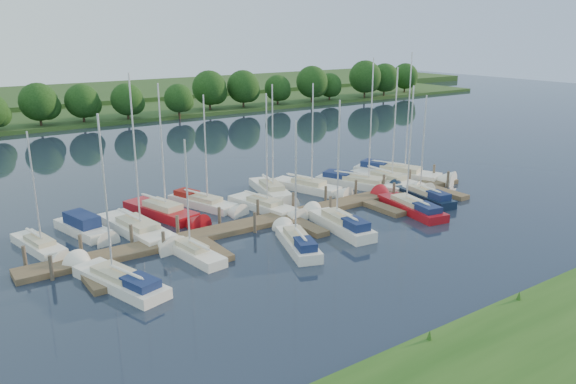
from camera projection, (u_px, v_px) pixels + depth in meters
ground at (351, 250)px, 38.60m from camera, size 260.00×260.00×0.00m
dock at (290, 219)px, 44.30m from camera, size 40.00×6.00×0.40m
mooring_pilings at (282, 210)px, 45.07m from camera, size 38.24×2.84×2.00m
far_shore at (67, 114)px, 97.61m from camera, size 180.00×30.00×0.60m
distant_hill at (36, 97)px, 117.20m from camera, size 220.00×40.00×1.40m
treeline at (104, 98)px, 87.41m from camera, size 147.09×9.43×8.32m
sailboat_n_0 at (41, 247)px, 38.43m from camera, size 2.71×6.83×8.65m
motorboat at (84, 229)px, 41.47m from camera, size 3.02×6.51×1.93m
sailboat_n_2 at (140, 231)px, 41.40m from camera, size 3.39×9.81×12.22m
sailboat_n_3 at (164, 214)px, 45.28m from camera, size 3.97×8.72×11.17m
sailboat_n_4 at (205, 204)px, 47.75m from camera, size 3.88×7.79×9.91m
sailboat_n_5 at (266, 207)px, 46.96m from camera, size 3.07×8.06×10.11m
sailboat_n_6 at (272, 192)px, 51.35m from camera, size 3.45×8.23×10.45m
sailboat_n_7 at (309, 188)px, 52.47m from camera, size 4.00×8.12×10.41m
sailboat_n_8 at (364, 184)px, 53.65m from camera, size 5.78×9.83×12.60m
sailboat_n_9 at (390, 182)px, 54.57m from camera, size 2.52×9.21×11.67m
sailboat_n_10 at (400, 174)px, 57.25m from camera, size 5.66×10.09×12.94m
sailboat_s_0 at (117, 281)px, 33.24m from camera, size 3.89×8.40×10.56m
sailboat_s_1 at (192, 253)px, 37.41m from camera, size 2.20×6.45×8.28m
sailboat_s_2 at (297, 243)px, 38.93m from camera, size 3.57×7.11×9.27m
sailboat_s_3 at (340, 225)px, 42.44m from camera, size 2.65×7.90×10.23m
sailboat_s_4 at (409, 207)px, 46.90m from camera, size 3.21×8.53×10.67m
sailboat_s_5 at (423, 197)px, 49.62m from camera, size 2.62×7.51×9.64m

